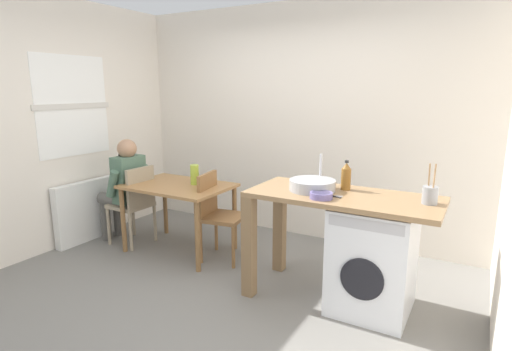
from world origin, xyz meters
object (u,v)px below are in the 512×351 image
at_px(dining_table, 178,193).
at_px(bottle_tall_green, 346,176).
at_px(washing_machine, 373,259).
at_px(chair_person_seat, 135,201).
at_px(mixing_bowl, 321,195).
at_px(seated_person, 124,185).
at_px(vase, 195,175).
at_px(chair_opposite, 217,211).
at_px(utensil_crock, 430,195).

height_order(dining_table, bottle_tall_green, bottle_tall_green).
bearing_deg(washing_machine, chair_person_seat, 178.12).
relative_size(bottle_tall_green, mixing_bowl, 1.41).
bearing_deg(bottle_tall_green, seated_person, -178.37).
bearing_deg(dining_table, vase, 33.69).
height_order(chair_opposite, washing_machine, chair_opposite).
xyz_separation_m(mixing_bowl, utensil_crock, (0.74, 0.25, 0.04)).
distance_m(chair_opposite, seated_person, 1.20).
relative_size(washing_machine, utensil_crock, 2.87).
bearing_deg(vase, seated_person, -167.04).
relative_size(seated_person, washing_machine, 1.40).
bearing_deg(chair_person_seat, utensil_crock, -88.76).
xyz_separation_m(mixing_bowl, vase, (-1.60, 0.49, -0.10)).
bearing_deg(washing_machine, mixing_bowl, -152.06).
relative_size(seated_person, mixing_bowl, 6.84).
height_order(chair_person_seat, mixing_bowl, mixing_bowl).
relative_size(mixing_bowl, utensil_crock, 0.59).
bearing_deg(washing_machine, utensil_crock, 8.10).
relative_size(dining_table, vase, 5.17).
height_order(chair_person_seat, washing_machine, chair_person_seat).
xyz_separation_m(seated_person, vase, (0.86, 0.20, 0.18)).
height_order(chair_person_seat, bottle_tall_green, bottle_tall_green).
height_order(washing_machine, utensil_crock, utensil_crock).
relative_size(chair_person_seat, utensil_crock, 3.00).
xyz_separation_m(bottle_tall_green, vase, (-1.68, 0.13, -0.19)).
relative_size(chair_person_seat, washing_machine, 1.05).
distance_m(chair_opposite, utensil_crock, 2.08).
distance_m(chair_opposite, vase, 0.47).
distance_m(seated_person, bottle_tall_green, 2.56).
relative_size(dining_table, seated_person, 0.92).
height_order(dining_table, chair_person_seat, chair_person_seat).
distance_m(washing_machine, mixing_bowl, 0.67).
bearing_deg(mixing_bowl, chair_person_seat, 172.92).
bearing_deg(bottle_tall_green, washing_machine, -29.18).
xyz_separation_m(bottle_tall_green, mixing_bowl, (-0.08, -0.36, -0.08)).
distance_m(washing_machine, utensil_crock, 0.67).
bearing_deg(seated_person, mixing_bowl, -94.83).
bearing_deg(chair_person_seat, vase, -71.87).
bearing_deg(dining_table, utensil_crock, -3.16).
height_order(seated_person, mixing_bowl, seated_person).
relative_size(seated_person, vase, 5.64).
bearing_deg(washing_machine, seated_person, 178.12).
xyz_separation_m(chair_opposite, washing_machine, (1.65, -0.23, -0.08)).
bearing_deg(utensil_crock, chair_person_seat, 179.34).
relative_size(chair_opposite, utensil_crock, 3.00).
bearing_deg(chair_person_seat, washing_machine, -89.97).
bearing_deg(vase, bottle_tall_green, -4.26).
distance_m(dining_table, vase, 0.27).
bearing_deg(chair_opposite, washing_machine, 72.75).
distance_m(chair_opposite, mixing_bowl, 1.41).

